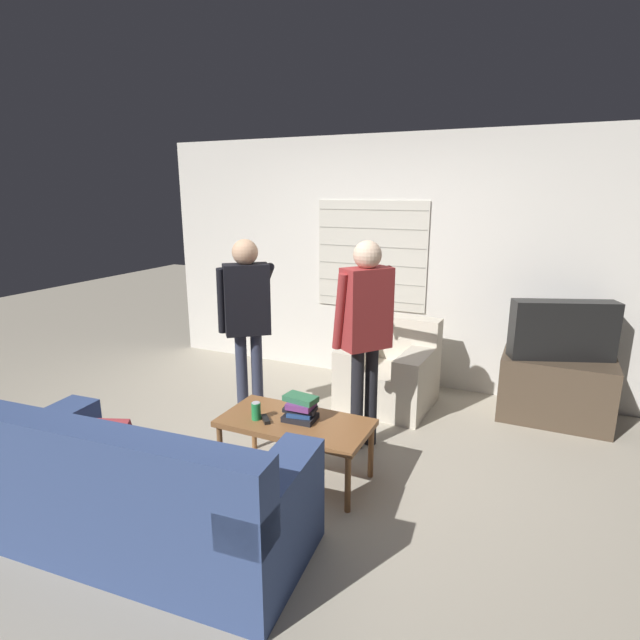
# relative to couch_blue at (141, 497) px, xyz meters

# --- Properties ---
(ground_plane) EXTENTS (16.00, 16.00, 0.00)m
(ground_plane) POSITION_rel_couch_blue_xyz_m (0.38, 1.16, -0.32)
(ground_plane) COLOR #B2A893
(wall_back) EXTENTS (5.20, 0.08, 2.55)m
(wall_back) POSITION_rel_couch_blue_xyz_m (0.37, 3.19, 0.95)
(wall_back) COLOR silver
(wall_back) RESTS_ON ground_plane
(couch_blue) EXTENTS (1.91, 0.95, 0.86)m
(couch_blue) POSITION_rel_couch_blue_xyz_m (0.00, 0.00, 0.00)
(couch_blue) COLOR #384C7F
(couch_blue) RESTS_ON ground_plane
(armchair_beige) EXTENTS (0.85, 0.81, 0.82)m
(armchair_beige) POSITION_rel_couch_blue_xyz_m (0.68, 2.53, 0.00)
(armchair_beige) COLOR beige
(armchair_beige) RESTS_ON ground_plane
(coffee_table) EXTENTS (1.05, 0.53, 0.44)m
(coffee_table) POSITION_rel_couch_blue_xyz_m (0.45, 1.01, 0.07)
(coffee_table) COLOR brown
(coffee_table) RESTS_ON ground_plane
(tv_stand) EXTENTS (0.92, 0.54, 0.58)m
(tv_stand) POSITION_rel_couch_blue_xyz_m (2.12, 2.80, -0.03)
(tv_stand) COLOR #4C3D2D
(tv_stand) RESTS_ON ground_plane
(tv) EXTENTS (0.88, 0.49, 0.51)m
(tv) POSITION_rel_couch_blue_xyz_m (2.12, 2.80, 0.51)
(tv) COLOR black
(tv) RESTS_ON tv_stand
(person_left_standing) EXTENTS (0.47, 0.76, 1.61)m
(person_left_standing) POSITION_rel_couch_blue_xyz_m (-0.35, 1.68, 0.69)
(person_left_standing) COLOR #33384C
(person_left_standing) RESTS_ON ground_plane
(person_right_standing) EXTENTS (0.54, 0.74, 1.64)m
(person_right_standing) POSITION_rel_couch_blue_xyz_m (0.73, 1.65, 0.71)
(person_right_standing) COLOR black
(person_right_standing) RESTS_ON ground_plane
(book_stack) EXTENTS (0.24, 0.19, 0.17)m
(book_stack) POSITION_rel_couch_blue_xyz_m (0.48, 1.04, 0.20)
(book_stack) COLOR black
(book_stack) RESTS_ON coffee_table
(soda_can) EXTENTS (0.07, 0.07, 0.13)m
(soda_can) POSITION_rel_couch_blue_xyz_m (0.20, 0.91, 0.18)
(soda_can) COLOR #238E47
(soda_can) RESTS_ON coffee_table
(spare_remote) EXTENTS (0.12, 0.12, 0.02)m
(spare_remote) POSITION_rel_couch_blue_xyz_m (0.27, 0.92, 0.13)
(spare_remote) COLOR black
(spare_remote) RESTS_ON coffee_table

